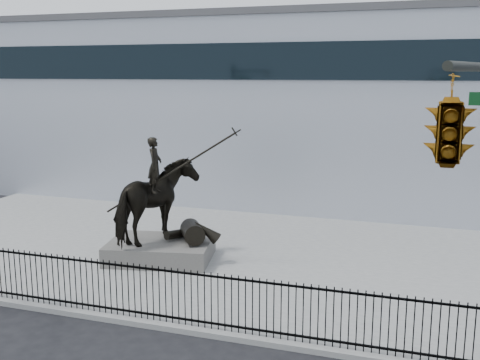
% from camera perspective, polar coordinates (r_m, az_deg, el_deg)
% --- Properties ---
extents(ground, '(120.00, 120.00, 0.00)m').
position_cam_1_polar(ground, '(14.00, -7.62, -17.01)').
color(ground, black).
rests_on(ground, ground).
extents(plaza, '(30.00, 12.00, 0.15)m').
position_cam_1_polar(plaza, '(19.98, 1.19, -7.95)').
color(plaza, gray).
rests_on(plaza, ground).
extents(building, '(44.00, 14.00, 9.00)m').
position_cam_1_polar(building, '(31.64, 8.19, 7.11)').
color(building, silver).
rests_on(building, ground).
extents(picket_fence, '(22.10, 0.10, 1.50)m').
position_cam_1_polar(picket_fence, '(14.64, -5.55, -11.77)').
color(picket_fence, black).
rests_on(picket_fence, plaza).
extents(statue_plinth, '(3.89, 3.04, 0.65)m').
position_cam_1_polar(statue_plinth, '(19.74, -8.10, -7.07)').
color(statue_plinth, '#55514D').
rests_on(statue_plinth, plaza).
extents(equestrian_statue, '(4.39, 3.17, 3.79)m').
position_cam_1_polar(equestrian_statue, '(19.27, -8.04, -2.28)').
color(equestrian_statue, black).
rests_on(equestrian_statue, statue_plinth).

